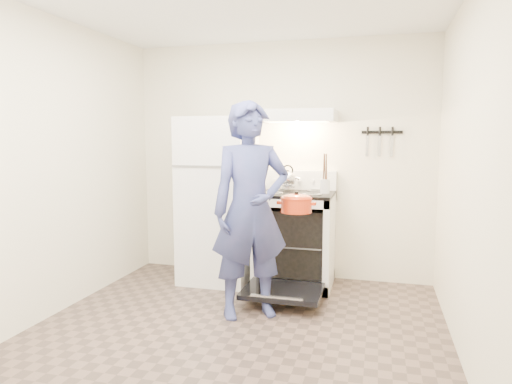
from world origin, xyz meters
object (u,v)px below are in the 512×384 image
dutch_oven (296,205)px  tea_kettle (288,178)px  stove_body (295,240)px  refrigerator (218,200)px  person (251,210)px

dutch_oven → tea_kettle: bearing=106.3°
tea_kettle → dutch_oven: 0.86m
stove_body → tea_kettle: bearing=131.0°
dutch_oven → stove_body: bearing=100.9°
refrigerator → tea_kettle: (0.71, 0.14, 0.23)m
stove_body → refrigerator: bearing=-178.2°
refrigerator → dutch_oven: 1.16m
refrigerator → dutch_oven: refrigerator is taller
stove_body → tea_kettle: (-0.10, 0.12, 0.62)m
refrigerator → person: 1.06m
person → dutch_oven: size_ratio=5.41×
person → dutch_oven: bearing=-0.6°
refrigerator → person: (0.60, -0.87, 0.05)m
refrigerator → dutch_oven: (0.94, -0.67, 0.07)m
stove_body → tea_kettle: size_ratio=3.46×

